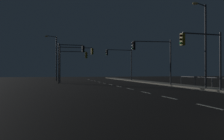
{
  "coord_description": "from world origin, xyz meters",
  "views": [
    {
      "loc": [
        -7.25,
        -4.87,
        1.67
      ],
      "look_at": [
        0.78,
        27.48,
        1.92
      ],
      "focal_mm": 38.01,
      "sensor_mm": 36.0,
      "label": 1
    }
  ],
  "objects_px": {
    "traffic_light_far_center": "(72,59)",
    "street_lamp_across_street": "(204,38)",
    "traffic_light_mid_left": "(203,48)",
    "traffic_light_mid_right": "(121,58)",
    "traffic_light_near_left": "(70,55)",
    "street_lamp_far_end": "(55,54)",
    "traffic_light_overhead_east": "(75,56)",
    "traffic_light_near_right": "(154,52)"
  },
  "relations": [
    {
      "from": "traffic_light_mid_right",
      "to": "traffic_light_mid_left",
      "type": "distance_m",
      "value": 23.9
    },
    {
      "from": "traffic_light_near_right",
      "to": "street_lamp_across_street",
      "type": "bearing_deg",
      "value": -68.96
    },
    {
      "from": "traffic_light_near_right",
      "to": "traffic_light_far_center",
      "type": "distance_m",
      "value": 13.6
    },
    {
      "from": "traffic_light_mid_left",
      "to": "traffic_light_near_left",
      "type": "bearing_deg",
      "value": 118.53
    },
    {
      "from": "traffic_light_far_center",
      "to": "traffic_light_mid_left",
      "type": "height_order",
      "value": "traffic_light_mid_left"
    },
    {
      "from": "traffic_light_near_left",
      "to": "street_lamp_far_end",
      "type": "height_order",
      "value": "street_lamp_far_end"
    },
    {
      "from": "traffic_light_near_left",
      "to": "traffic_light_far_center",
      "type": "bearing_deg",
      "value": 74.95
    },
    {
      "from": "traffic_light_far_center",
      "to": "street_lamp_far_end",
      "type": "distance_m",
      "value": 6.76
    },
    {
      "from": "traffic_light_far_center",
      "to": "traffic_light_mid_left",
      "type": "xyz_separation_m",
      "value": [
        9.01,
        -19.38,
        0.04
      ]
    },
    {
      "from": "street_lamp_across_street",
      "to": "traffic_light_overhead_east",
      "type": "bearing_deg",
      "value": 122.93
    },
    {
      "from": "traffic_light_mid_right",
      "to": "traffic_light_mid_left",
      "type": "relative_size",
      "value": 1.17
    },
    {
      "from": "traffic_light_far_center",
      "to": "traffic_light_mid_left",
      "type": "bearing_deg",
      "value": -65.07
    },
    {
      "from": "traffic_light_mid_right",
      "to": "street_lamp_across_street",
      "type": "height_order",
      "value": "street_lamp_across_street"
    },
    {
      "from": "traffic_light_far_center",
      "to": "street_lamp_across_street",
      "type": "height_order",
      "value": "street_lamp_across_street"
    },
    {
      "from": "traffic_light_overhead_east",
      "to": "traffic_light_far_center",
      "type": "bearing_deg",
      "value": 157.96
    },
    {
      "from": "traffic_light_near_left",
      "to": "traffic_light_overhead_east",
      "type": "bearing_deg",
      "value": 63.32
    },
    {
      "from": "traffic_light_mid_right",
      "to": "traffic_light_overhead_east",
      "type": "bearing_deg",
      "value": -151.38
    },
    {
      "from": "traffic_light_mid_right",
      "to": "street_lamp_far_end",
      "type": "relative_size",
      "value": 0.72
    },
    {
      "from": "street_lamp_across_street",
      "to": "street_lamp_far_end",
      "type": "distance_m",
      "value": 26.56
    },
    {
      "from": "traffic_light_mid_right",
      "to": "traffic_light_near_left",
      "type": "bearing_deg",
      "value": -145.8
    },
    {
      "from": "traffic_light_near_right",
      "to": "traffic_light_overhead_east",
      "type": "relative_size",
      "value": 0.95
    },
    {
      "from": "traffic_light_near_left",
      "to": "street_lamp_far_end",
      "type": "bearing_deg",
      "value": 104.55
    },
    {
      "from": "traffic_light_overhead_east",
      "to": "street_lamp_far_end",
      "type": "relative_size",
      "value": 0.71
    },
    {
      "from": "traffic_light_far_center",
      "to": "street_lamp_far_end",
      "type": "height_order",
      "value": "street_lamp_far_end"
    },
    {
      "from": "street_lamp_across_street",
      "to": "street_lamp_far_end",
      "type": "relative_size",
      "value": 1.01
    },
    {
      "from": "traffic_light_near_right",
      "to": "traffic_light_overhead_east",
      "type": "xyz_separation_m",
      "value": [
        -8.31,
        10.31,
        0.06
      ]
    },
    {
      "from": "street_lamp_across_street",
      "to": "street_lamp_far_end",
      "type": "height_order",
      "value": "street_lamp_across_street"
    },
    {
      "from": "traffic_light_mid_right",
      "to": "traffic_light_near_left",
      "type": "height_order",
      "value": "traffic_light_mid_right"
    },
    {
      "from": "traffic_light_mid_left",
      "to": "traffic_light_near_left",
      "type": "height_order",
      "value": "traffic_light_near_left"
    },
    {
      "from": "traffic_light_far_center",
      "to": "traffic_light_mid_right",
      "type": "distance_m",
      "value": 9.99
    },
    {
      "from": "traffic_light_far_center",
      "to": "street_lamp_across_street",
      "type": "bearing_deg",
      "value": -56.42
    },
    {
      "from": "traffic_light_mid_right",
      "to": "street_lamp_across_street",
      "type": "distance_m",
      "value": 21.28
    },
    {
      "from": "traffic_light_near_left",
      "to": "street_lamp_far_end",
      "type": "relative_size",
      "value": 0.73
    },
    {
      "from": "traffic_light_near_right",
      "to": "street_lamp_across_street",
      "type": "xyz_separation_m",
      "value": [
        2.38,
        -6.19,
        0.96
      ]
    },
    {
      "from": "traffic_light_mid_left",
      "to": "street_lamp_far_end",
      "type": "relative_size",
      "value": 0.61
    },
    {
      "from": "traffic_light_near_right",
      "to": "street_lamp_far_end",
      "type": "xyz_separation_m",
      "value": [
        -11.26,
        16.59,
        0.81
      ]
    },
    {
      "from": "traffic_light_mid_right",
      "to": "traffic_light_near_right",
      "type": "bearing_deg",
      "value": -90.85
    },
    {
      "from": "traffic_light_near_right",
      "to": "street_lamp_far_end",
      "type": "distance_m",
      "value": 20.07
    },
    {
      "from": "traffic_light_far_center",
      "to": "street_lamp_far_end",
      "type": "bearing_deg",
      "value": 112.87
    },
    {
      "from": "traffic_light_mid_right",
      "to": "street_lamp_far_end",
      "type": "height_order",
      "value": "street_lamp_far_end"
    },
    {
      "from": "traffic_light_near_right",
      "to": "traffic_light_mid_left",
      "type": "bearing_deg",
      "value": -87.85
    },
    {
      "from": "traffic_light_overhead_east",
      "to": "street_lamp_far_end",
      "type": "xyz_separation_m",
      "value": [
        -2.95,
        6.28,
        0.75
      ]
    }
  ]
}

